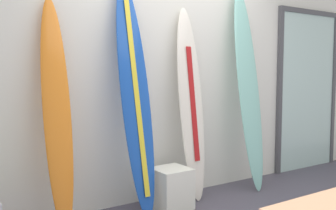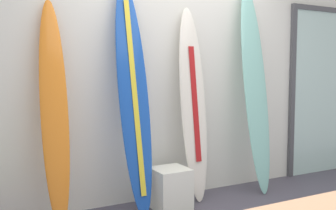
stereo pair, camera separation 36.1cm
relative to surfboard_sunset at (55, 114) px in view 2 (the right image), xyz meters
name	(u,v)px [view 2 (the right image)]	position (x,y,z in m)	size (l,w,h in m)	color
wall_back	(166,62)	(1.21, 0.31, 0.45)	(7.20, 0.20, 2.80)	silver
surfboard_sunset	(55,114)	(0.00, 0.00, 0.00)	(0.23, 0.37, 1.92)	orange
surfboard_cobalt	(134,96)	(0.70, -0.05, 0.13)	(0.32, 0.48, 2.15)	#194BAE
surfboard_ivory	(193,105)	(1.37, 0.02, 0.02)	(0.29, 0.34, 1.95)	silver
surfboard_seafoam	(255,89)	(2.11, -0.04, 0.16)	(0.30, 0.43, 2.24)	#82C3B8
display_block_left	(170,188)	(1.03, -0.12, -0.75)	(0.34, 0.34, 0.39)	white
glass_door	(324,88)	(3.45, 0.19, 0.15)	(1.19, 0.06, 2.12)	silver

